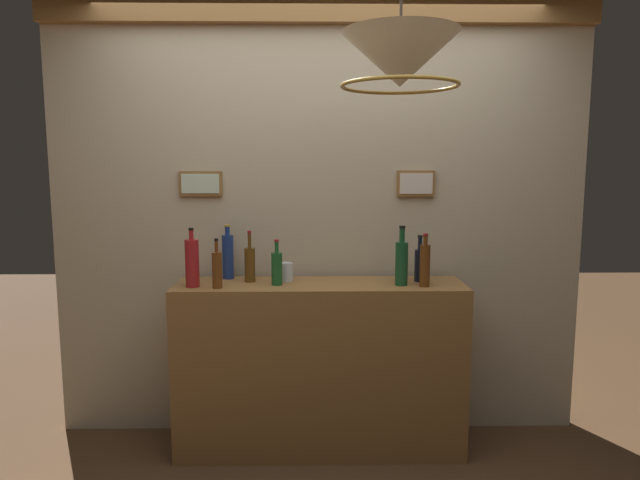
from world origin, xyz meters
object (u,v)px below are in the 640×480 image
object	(u,v)px
liquor_bottle_scotch	(277,268)
glass_tumbler_rocks	(286,272)
pendant_lamp	(400,61)
liquor_bottle_mezcal	(192,263)
liquor_bottle_gin	(250,264)
liquor_bottle_sherry	(420,264)
liquor_bottle_brandy	(402,262)
liquor_bottle_vermouth	(217,269)
liquor_bottle_port	(228,256)
liquor_bottle_whiskey	(425,264)

from	to	relation	value
liquor_bottle_scotch	glass_tumbler_rocks	bearing A→B (deg)	65.60
pendant_lamp	liquor_bottle_mezcal	bearing A→B (deg)	148.87
liquor_bottle_gin	liquor_bottle_sherry	distance (m)	0.95
liquor_bottle_mezcal	liquor_bottle_brandy	bearing A→B (deg)	1.32
liquor_bottle_vermouth	pendant_lamp	world-z (taller)	pendant_lamp
liquor_bottle_port	liquor_bottle_brandy	bearing A→B (deg)	-11.10
liquor_bottle_gin	liquor_bottle_whiskey	xyz separation A→B (m)	(0.96, -0.14, 0.02)
liquor_bottle_brandy	liquor_bottle_gin	bearing A→B (deg)	173.05
liquor_bottle_vermouth	liquor_bottle_sherry	xyz separation A→B (m)	(1.11, 0.16, -0.00)
liquor_bottle_gin	liquor_bottle_scotch	bearing A→B (deg)	-29.00
liquor_bottle_whiskey	glass_tumbler_rocks	size ratio (longest dim) A/B	2.76
liquor_bottle_port	liquor_bottle_sherry	size ratio (longest dim) A/B	1.20
liquor_bottle_gin	liquor_bottle_port	xyz separation A→B (m)	(-0.14, 0.09, 0.03)
liquor_bottle_mezcal	glass_tumbler_rocks	world-z (taller)	liquor_bottle_mezcal
liquor_bottle_brandy	liquor_bottle_mezcal	size ratio (longest dim) A/B	1.02
liquor_bottle_mezcal	liquor_bottle_whiskey	bearing A→B (deg)	-0.60
liquor_bottle_gin	liquor_bottle_sherry	bearing A→B (deg)	-0.48
liquor_bottle_mezcal	pendant_lamp	bearing A→B (deg)	-31.13
liquor_bottle_sherry	liquor_bottle_vermouth	bearing A→B (deg)	-172.01
liquor_bottle_sherry	liquor_bottle_scotch	distance (m)	0.80
liquor_bottle_vermouth	glass_tumbler_rocks	distance (m)	0.40
glass_tumbler_rocks	pendant_lamp	distance (m)	1.37
liquor_bottle_sherry	liquor_bottle_whiskey	bearing A→B (deg)	-88.79
glass_tumbler_rocks	liquor_bottle_sherry	bearing A→B (deg)	-1.66
liquor_bottle_brandy	liquor_bottle_port	size ratio (longest dim) A/B	1.04
liquor_bottle_brandy	pendant_lamp	distance (m)	1.14
liquor_bottle_vermouth	liquor_bottle_scotch	bearing A→B (deg)	13.84
liquor_bottle_gin	glass_tumbler_rocks	bearing A→B (deg)	3.90
liquor_bottle_brandy	liquor_bottle_vermouth	bearing A→B (deg)	-176.43
liquor_bottle_whiskey	glass_tumbler_rocks	world-z (taller)	liquor_bottle_whiskey
glass_tumbler_rocks	pendant_lamp	size ratio (longest dim) A/B	0.18
liquor_bottle_scotch	liquor_bottle_mezcal	bearing A→B (deg)	-174.77
liquor_bottle_sherry	pendant_lamp	bearing A→B (deg)	-108.50
liquor_bottle_brandy	liquor_bottle_scotch	xyz separation A→B (m)	(-0.68, 0.02, -0.03)
liquor_bottle_whiskey	liquor_bottle_sherry	world-z (taller)	liquor_bottle_whiskey
liquor_bottle_whiskey	pendant_lamp	distance (m)	1.15
liquor_bottle_mezcal	liquor_bottle_gin	bearing A→B (deg)	23.45
liquor_bottle_mezcal	glass_tumbler_rocks	xyz separation A→B (m)	(0.50, 0.14, -0.08)
liquor_bottle_scotch	pendant_lamp	distance (m)	1.30
liquor_bottle_mezcal	liquor_bottle_sherry	world-z (taller)	liquor_bottle_mezcal
glass_tumbler_rocks	liquor_bottle_scotch	bearing A→B (deg)	-114.40
liquor_bottle_gin	liquor_bottle_sherry	size ratio (longest dim) A/B	1.10
liquor_bottle_sherry	glass_tumbler_rocks	size ratio (longest dim) A/B	2.51
liquor_bottle_whiskey	liquor_bottle_scotch	world-z (taller)	liquor_bottle_whiskey
liquor_bottle_port	pendant_lamp	xyz separation A→B (m)	(0.85, -0.83, 0.94)
liquor_bottle_vermouth	liquor_bottle_sherry	bearing A→B (deg)	7.99
liquor_bottle_scotch	liquor_bottle_vermouth	bearing A→B (deg)	-166.16
liquor_bottle_sherry	glass_tumbler_rocks	xyz separation A→B (m)	(-0.75, 0.02, -0.05)
liquor_bottle_whiskey	liquor_bottle_scotch	size ratio (longest dim) A/B	1.15
pendant_lamp	liquor_bottle_gin	bearing A→B (deg)	134.00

